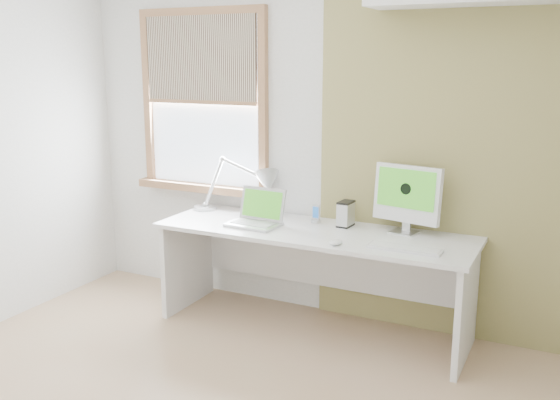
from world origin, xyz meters
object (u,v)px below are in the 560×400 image
Objects in this scene: imac at (407,195)px; laptop at (257,216)px; desk at (316,255)px; desk_lamp at (255,185)px; external_drive at (346,214)px.

laptop is at bearing -165.93° from imac.
laptop is at bearing -167.52° from desk.
desk is 2.86× the size of desk_lamp.
desk is at bearing 12.48° from laptop.
desk is at bearing -164.79° from imac.
laptop reaches higher than desk.
imac reaches higher than external_drive.
desk_lamp is 0.75m from external_drive.
desk_lamp is 1.16m from imac.
imac is at bearing 14.07° from laptop.
desk_lamp is 4.28× the size of external_drive.
laptop is at bearing -59.29° from desk_lamp.
imac is at bearing 3.71° from external_drive.
imac is at bearing 15.21° from desk.
desk_lamp is (-0.58, 0.18, 0.42)m from desk.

